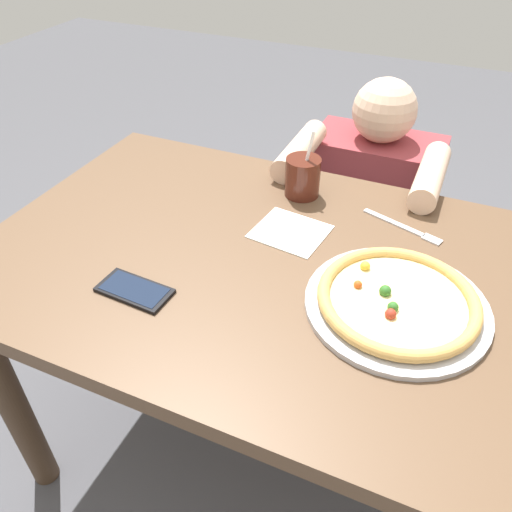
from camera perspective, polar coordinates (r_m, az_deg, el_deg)
The scene contains 8 objects.
ground_plane at distance 1.67m, azimuth 2.35°, elevation -21.18°, with size 8.00×8.00×0.00m, color #4C4C51.
dining_table at distance 1.16m, azimuth 3.16°, elevation -4.97°, with size 1.35×0.83×0.75m.
pizza_near at distance 1.01m, azimuth 15.59°, elevation -4.93°, with size 0.35×0.35×0.04m.
drink_cup_colored at distance 1.30m, azimuth 5.26°, elevation 8.85°, with size 0.09×0.09×0.18m.
paper_napkin at distance 1.18m, azimuth 3.88°, elevation 2.75°, with size 0.16×0.14×0.00m, color white.
fork at distance 1.24m, azimuth 16.43°, elevation 3.07°, with size 0.20×0.08×0.00m.
cell_phone at distance 1.05m, azimuth -13.49°, elevation -3.75°, with size 0.15×0.08×0.01m.
diner_seated at distance 1.80m, azimuth 12.11°, elevation 2.93°, with size 0.43×0.53×0.94m.
Camera 1 is at (0.28, -0.80, 1.44)m, focal length 35.61 mm.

